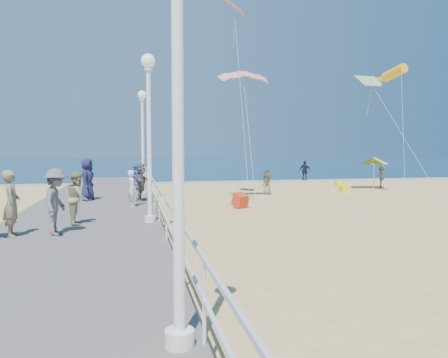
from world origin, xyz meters
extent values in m
plane|color=#DDBB73|center=(0.00, 0.00, 0.00)|extent=(160.00, 160.00, 0.00)
cube|color=#0C2D49|center=(0.00, 65.00, 0.01)|extent=(160.00, 90.00, 0.05)
cube|color=silver|center=(0.00, 20.50, 0.03)|extent=(160.00, 1.20, 0.04)
cube|color=slate|center=(-7.50, 0.00, 0.20)|extent=(5.00, 44.00, 0.40)
cube|color=white|center=(-5.05, 0.00, 1.45)|extent=(0.05, 42.00, 0.06)
cube|color=white|center=(-5.05, 0.00, 0.95)|extent=(0.05, 42.00, 0.04)
cylinder|color=white|center=(-5.35, -9.00, 0.50)|extent=(0.36, 0.36, 0.20)
cylinder|color=white|center=(-5.35, -9.00, 2.85)|extent=(0.14, 0.14, 4.70)
cylinder|color=white|center=(-5.35, 0.00, 0.50)|extent=(0.36, 0.36, 0.20)
cylinder|color=white|center=(-5.35, 0.00, 2.85)|extent=(0.14, 0.14, 4.70)
sphere|color=white|center=(-5.35, 0.00, 5.50)|extent=(0.44, 0.44, 0.44)
cylinder|color=white|center=(-5.35, 9.00, 0.50)|extent=(0.36, 0.36, 0.20)
cylinder|color=white|center=(-5.35, 9.00, 2.85)|extent=(0.14, 0.14, 4.70)
sphere|color=white|center=(-5.35, 9.00, 5.50)|extent=(0.44, 0.44, 0.44)
imported|color=silver|center=(-5.91, 3.86, 1.14)|extent=(0.42, 0.58, 1.47)
imported|color=blue|center=(-5.76, 4.01, 1.67)|extent=(0.37, 0.44, 0.83)
imported|color=#939065|center=(-7.56, 0.06, 1.22)|extent=(0.68, 0.84, 1.63)
imported|color=#59595E|center=(-7.93, -1.58, 1.31)|extent=(0.80, 1.25, 1.83)
imported|color=#1C1C3E|center=(-7.90, 6.45, 1.35)|extent=(0.76, 1.02, 1.89)
imported|color=#55555A|center=(-5.54, 5.82, 1.25)|extent=(0.79, 1.64, 1.70)
imported|color=#7D7256|center=(-9.06, -1.57, 1.29)|extent=(0.52, 0.71, 1.79)
imported|color=#58595D|center=(11.18, 13.41, 0.76)|extent=(1.05, 1.11, 1.51)
imported|color=#181835|center=(8.21, 20.14, 0.85)|extent=(1.07, 0.86, 1.70)
imported|color=gray|center=(1.92, 10.64, 0.73)|extent=(0.63, 0.80, 1.46)
cube|color=red|center=(-1.06, 5.22, 0.30)|extent=(0.82, 0.88, 0.74)
cylinder|color=white|center=(10.23, 12.88, 0.90)|extent=(0.05, 0.05, 1.80)
cone|color=yellow|center=(10.23, 12.88, 1.91)|extent=(1.90, 1.90, 0.45)
cube|color=yellow|center=(8.60, 14.71, 0.20)|extent=(0.55, 0.55, 0.40)
cube|color=yellow|center=(7.04, 10.84, 0.20)|extent=(0.55, 0.55, 0.40)
cylinder|color=#F3A814|center=(8.96, 8.81, 7.09)|extent=(1.00, 2.64, 1.07)
cube|color=blue|center=(8.18, 10.16, 6.80)|extent=(1.51, 1.31, 0.78)
cube|color=red|center=(-0.64, 8.31, 10.00)|extent=(1.50, 1.61, 0.79)
camera|label=1|loc=(-5.87, -14.09, 2.78)|focal=35.00mm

